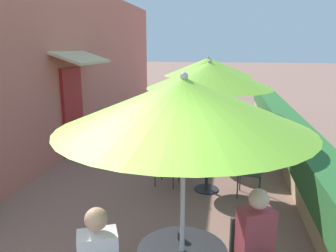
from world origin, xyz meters
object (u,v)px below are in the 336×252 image
at_px(cafe_chair_near_right, 251,252).
at_px(cafe_chair_far_back, 196,123).
at_px(patio_table_mid, 207,162).
at_px(coffee_cup_mid, 209,149).
at_px(patio_umbrella_near, 184,104).
at_px(coffee_cup_near, 181,235).
at_px(patio_table_far, 206,128).
at_px(coffee_cup_far, 210,120).
at_px(patio_umbrella_mid, 210,75).
at_px(patio_umbrella_far, 208,67).
at_px(cafe_chair_mid_left, 166,160).
at_px(cafe_chair_far_left, 187,135).
at_px(cafe_chair_mid_right, 251,167).
at_px(cafe_chair_far_right, 237,131).
at_px(seated_patron_near_right, 258,244).

distance_m(cafe_chair_near_right, cafe_chair_far_back, 5.93).
bearing_deg(patio_table_mid, coffee_cup_mid, 80.76).
distance_m(patio_umbrella_near, coffee_cup_near, 1.35).
bearing_deg(patio_table_far, coffee_cup_mid, -85.47).
xyz_separation_m(patio_umbrella_near, coffee_cup_far, (-0.05, 5.53, -1.34)).
height_order(patio_umbrella_mid, coffee_cup_mid, patio_umbrella_mid).
xyz_separation_m(coffee_cup_near, patio_table_far, (-0.09, 5.34, -0.22)).
bearing_deg(coffee_cup_far, patio_umbrella_far, -172.11).
relative_size(cafe_chair_near_right, cafe_chair_far_back, 1.00).
height_order(cafe_chair_mid_left, patio_table_far, cafe_chair_mid_left).
height_order(cafe_chair_far_left, cafe_chair_far_back, same).
distance_m(cafe_chair_mid_left, cafe_chair_far_back, 3.20).
height_order(cafe_chair_mid_right, patio_umbrella_far, patio_umbrella_far).
height_order(cafe_chair_far_left, cafe_chair_far_right, same).
bearing_deg(cafe_chair_mid_left, cafe_chair_far_back, 94.26).
bearing_deg(coffee_cup_far, patio_table_far, -172.11).
bearing_deg(seated_patron_near_right, coffee_cup_mid, -101.55).
bearing_deg(cafe_chair_far_left, seated_patron_near_right, -125.29).
bearing_deg(coffee_cup_near, cafe_chair_far_right, 82.71).
distance_m(patio_umbrella_near, coffee_cup_far, 5.69).
bearing_deg(coffee_cup_far, seated_patron_near_right, -81.75).
xyz_separation_m(cafe_chair_mid_right, cafe_chair_far_left, (-1.37, 1.94, 0.00)).
bearing_deg(seated_patron_near_right, patio_umbrella_far, -105.45).
xyz_separation_m(patio_umbrella_far, coffee_cup_far, (0.08, 0.01, -1.34)).
distance_m(seated_patron_near_right, patio_umbrella_mid, 3.12).
relative_size(coffee_cup_near, cafe_chair_mid_left, 0.10).
distance_m(cafe_chair_mid_right, coffee_cup_far, 2.74).
relative_size(patio_umbrella_near, patio_umbrella_far, 1.00).
distance_m(cafe_chair_mid_right, patio_table_far, 2.75).
height_order(patio_umbrella_near, cafe_chair_far_left, patio_umbrella_near).
xyz_separation_m(patio_umbrella_near, cafe_chair_mid_left, (-0.72, 3.02, -1.59)).
bearing_deg(patio_umbrella_far, coffee_cup_far, 7.89).
bearing_deg(cafe_chair_far_left, cafe_chair_far_right, -24.31).
bearing_deg(patio_table_mid, patio_umbrella_near, -90.95).
relative_size(patio_umbrella_far, cafe_chair_far_right, 2.73).
bearing_deg(cafe_chair_mid_left, coffee_cup_mid, 13.20).
bearing_deg(cafe_chair_near_right, patio_umbrella_far, -105.78).
xyz_separation_m(patio_umbrella_mid, coffee_cup_far, (-0.10, 2.55, -1.34)).
xyz_separation_m(coffee_cup_near, coffee_cup_far, (-0.01, 5.36, 0.00)).
bearing_deg(patio_umbrella_mid, cafe_chair_mid_right, -3.07).
xyz_separation_m(cafe_chair_mid_right, patio_umbrella_far, (-0.95, 2.58, 1.59)).
height_order(patio_table_far, cafe_chair_far_right, cafe_chair_far_right).
bearing_deg(cafe_chair_far_right, patio_table_mid, 85.87).
relative_size(cafe_chair_near_right, cafe_chair_far_right, 1.00).
bearing_deg(seated_patron_near_right, patio_table_mid, -100.74).
bearing_deg(cafe_chair_far_back, coffee_cup_far, 11.13).
xyz_separation_m(patio_table_mid, cafe_chair_mid_left, (-0.77, 0.04, -0.03)).
relative_size(cafe_chair_near_right, patio_table_far, 1.02).
bearing_deg(patio_umbrella_mid, cafe_chair_far_right, 76.59).
xyz_separation_m(cafe_chair_near_right, cafe_chair_mid_right, (0.15, 2.55, 0.00)).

